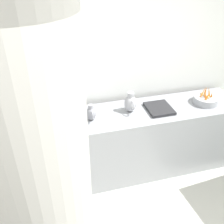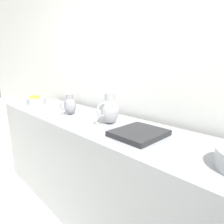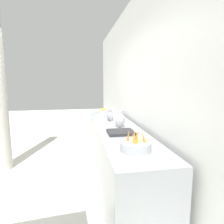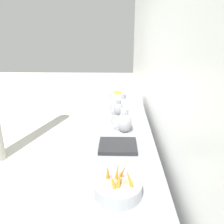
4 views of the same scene
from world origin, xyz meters
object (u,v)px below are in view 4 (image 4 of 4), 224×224
at_px(orange_bowl, 118,95).
at_px(metal_pitcher_short, 118,108).
at_px(vegetable_colander, 118,188).
at_px(metal_pitcher_tall, 124,121).

relative_size(orange_bowl, metal_pitcher_short, 1.12).
bearing_deg(metal_pitcher_short, orange_bowl, -89.43).
xyz_separation_m(vegetable_colander, metal_pitcher_short, (0.00, -1.49, 0.04)).
height_order(vegetable_colander, metal_pitcher_short, vegetable_colander).
relative_size(vegetable_colander, metal_pitcher_tall, 1.22).
height_order(orange_bowl, metal_pitcher_short, metal_pitcher_short).
relative_size(metal_pitcher_tall, metal_pitcher_short, 1.28).
xyz_separation_m(vegetable_colander, orange_bowl, (0.01, -2.25, -0.01)).
xyz_separation_m(metal_pitcher_tall, metal_pitcher_short, (0.06, -0.49, -0.02)).
relative_size(vegetable_colander, orange_bowl, 1.40).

